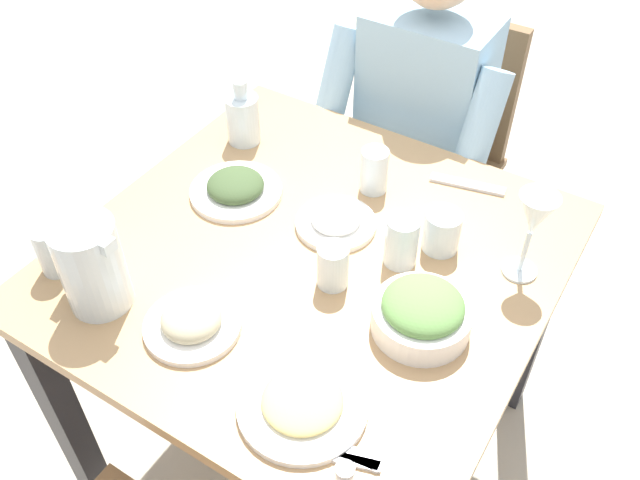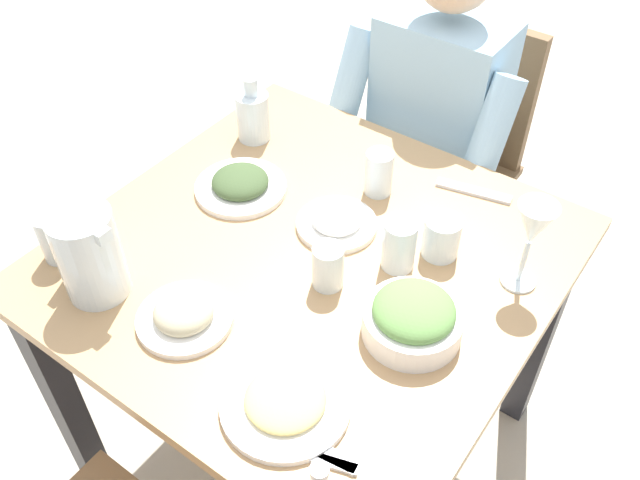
{
  "view_description": "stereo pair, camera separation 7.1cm",
  "coord_description": "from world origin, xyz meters",
  "px_view_note": "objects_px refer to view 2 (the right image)",
  "views": [
    {
      "loc": [
        -0.54,
        0.83,
        1.73
      ],
      "look_at": [
        0.01,
        -0.06,
        0.72
      ],
      "focal_mm": 38.62,
      "sensor_mm": 36.0,
      "label": 1
    },
    {
      "loc": [
        -0.6,
        0.79,
        1.73
      ],
      "look_at": [
        0.01,
        -0.06,
        0.72
      ],
      "focal_mm": 38.62,
      "sensor_mm": 36.0,
      "label": 2
    }
  ],
  "objects_px": {
    "dining_table": "(310,291)",
    "water_glass_by_pitcher": "(399,245)",
    "salad_bowl": "(413,318)",
    "water_glass_near_left": "(441,237)",
    "wine_glass": "(533,229)",
    "plate_fries": "(285,401)",
    "plate_yoghurt": "(338,222)",
    "chair_near": "(447,152)",
    "diner_near": "(418,145)",
    "plate_dolmas": "(240,184)",
    "water_pitcher": "(89,254)",
    "water_glass_far_right": "(328,266)",
    "salt_shaker": "(319,478)",
    "water_glass_far_left": "(379,173)",
    "oil_carafe": "(253,118)",
    "plate_beans": "(184,315)",
    "water_glass_center": "(54,237)"
  },
  "relations": [
    {
      "from": "diner_near",
      "to": "plate_fries",
      "type": "height_order",
      "value": "diner_near"
    },
    {
      "from": "plate_fries",
      "to": "water_glass_far_left",
      "type": "relative_size",
      "value": 2.11
    },
    {
      "from": "plate_beans",
      "to": "chair_near",
      "type": "bearing_deg",
      "value": -91.24
    },
    {
      "from": "salad_bowl",
      "to": "plate_fries",
      "type": "xyz_separation_m",
      "value": [
        0.09,
        0.26,
        -0.03
      ]
    },
    {
      "from": "salad_bowl",
      "to": "dining_table",
      "type": "bearing_deg",
      "value": -11.75
    },
    {
      "from": "water_glass_near_left",
      "to": "water_glass_far_right",
      "type": "xyz_separation_m",
      "value": [
        0.14,
        0.2,
        0.0
      ]
    },
    {
      "from": "water_glass_far_right",
      "to": "plate_fries",
      "type": "bearing_deg",
      "value": 111.15
    },
    {
      "from": "dining_table",
      "to": "salt_shaker",
      "type": "relative_size",
      "value": 17.39
    },
    {
      "from": "chair_near",
      "to": "plate_dolmas",
      "type": "relative_size",
      "value": 4.26
    },
    {
      "from": "dining_table",
      "to": "wine_glass",
      "type": "relative_size",
      "value": 4.79
    },
    {
      "from": "chair_near",
      "to": "diner_near",
      "type": "relative_size",
      "value": 0.75
    },
    {
      "from": "salad_bowl",
      "to": "oil_carafe",
      "type": "bearing_deg",
      "value": -25.92
    },
    {
      "from": "plate_yoghurt",
      "to": "salad_bowl",
      "type": "bearing_deg",
      "value": 150.28
    },
    {
      "from": "water_pitcher",
      "to": "water_glass_near_left",
      "type": "bearing_deg",
      "value": -135.81
    },
    {
      "from": "plate_dolmas",
      "to": "chair_near",
      "type": "bearing_deg",
      "value": -105.0
    },
    {
      "from": "plate_fries",
      "to": "water_glass_by_pitcher",
      "type": "distance_m",
      "value": 0.39
    },
    {
      "from": "salad_bowl",
      "to": "salt_shaker",
      "type": "bearing_deg",
      "value": 96.28
    },
    {
      "from": "plate_yoghurt",
      "to": "wine_glass",
      "type": "xyz_separation_m",
      "value": [
        -0.38,
        -0.08,
        0.13
      ]
    },
    {
      "from": "water_pitcher",
      "to": "salt_shaker",
      "type": "height_order",
      "value": "water_pitcher"
    },
    {
      "from": "water_pitcher",
      "to": "chair_near",
      "type": "bearing_deg",
      "value": -101.15
    },
    {
      "from": "water_glass_near_left",
      "to": "salt_shaker",
      "type": "height_order",
      "value": "water_glass_near_left"
    },
    {
      "from": "wine_glass",
      "to": "plate_fries",
      "type": "bearing_deg",
      "value": 68.18
    },
    {
      "from": "plate_beans",
      "to": "diner_near",
      "type": "bearing_deg",
      "value": -91.54
    },
    {
      "from": "chair_near",
      "to": "wine_glass",
      "type": "bearing_deg",
      "value": 126.65
    },
    {
      "from": "dining_table",
      "to": "water_glass_by_pitcher",
      "type": "distance_m",
      "value": 0.25
    },
    {
      "from": "diner_near",
      "to": "water_glass_center",
      "type": "distance_m",
      "value": 0.94
    },
    {
      "from": "plate_dolmas",
      "to": "water_glass_by_pitcher",
      "type": "relative_size",
      "value": 1.87
    },
    {
      "from": "oil_carafe",
      "to": "salt_shaker",
      "type": "relative_size",
      "value": 3.05
    },
    {
      "from": "plate_fries",
      "to": "chair_near",
      "type": "bearing_deg",
      "value": -77.4
    },
    {
      "from": "plate_yoghurt",
      "to": "water_glass_near_left",
      "type": "xyz_separation_m",
      "value": [
        -0.21,
        -0.06,
        0.03
      ]
    },
    {
      "from": "water_glass_far_left",
      "to": "wine_glass",
      "type": "distance_m",
      "value": 0.39
    },
    {
      "from": "water_glass_far_left",
      "to": "water_glass_center",
      "type": "relative_size",
      "value": 0.98
    },
    {
      "from": "chair_near",
      "to": "diner_near",
      "type": "height_order",
      "value": "diner_near"
    },
    {
      "from": "diner_near",
      "to": "oil_carafe",
      "type": "relative_size",
      "value": 7.14
    },
    {
      "from": "plate_beans",
      "to": "wine_glass",
      "type": "xyz_separation_m",
      "value": [
        -0.46,
        -0.46,
        0.12
      ]
    },
    {
      "from": "plate_beans",
      "to": "oil_carafe",
      "type": "relative_size",
      "value": 1.1
    },
    {
      "from": "plate_dolmas",
      "to": "water_glass_far_left",
      "type": "height_order",
      "value": "water_glass_far_left"
    },
    {
      "from": "water_pitcher",
      "to": "water_glass_by_pitcher",
      "type": "relative_size",
      "value": 1.72
    },
    {
      "from": "diner_near",
      "to": "plate_dolmas",
      "type": "bearing_deg",
      "value": 69.2
    },
    {
      "from": "salad_bowl",
      "to": "plate_yoghurt",
      "type": "xyz_separation_m",
      "value": [
        0.27,
        -0.15,
        -0.03
      ]
    },
    {
      "from": "salad_bowl",
      "to": "water_glass_near_left",
      "type": "relative_size",
      "value": 2.05
    },
    {
      "from": "plate_dolmas",
      "to": "oil_carafe",
      "type": "xyz_separation_m",
      "value": [
        0.11,
        -0.18,
        0.04
      ]
    },
    {
      "from": "plate_dolmas",
      "to": "plate_fries",
      "type": "bearing_deg",
      "value": 138.02
    },
    {
      "from": "water_glass_by_pitcher",
      "to": "water_pitcher",
      "type": "bearing_deg",
      "value": 42.16
    },
    {
      "from": "chair_near",
      "to": "water_glass_near_left",
      "type": "height_order",
      "value": "chair_near"
    },
    {
      "from": "chair_near",
      "to": "water_pitcher",
      "type": "bearing_deg",
      "value": 78.85
    },
    {
      "from": "water_pitcher",
      "to": "salad_bowl",
      "type": "xyz_separation_m",
      "value": [
        -0.55,
        -0.26,
        -0.05
      ]
    },
    {
      "from": "chair_near",
      "to": "water_pitcher",
      "type": "relative_size",
      "value": 4.63
    },
    {
      "from": "water_pitcher",
      "to": "water_glass_far_left",
      "type": "bearing_deg",
      "value": -116.32
    },
    {
      "from": "dining_table",
      "to": "salad_bowl",
      "type": "relative_size",
      "value": 5.15
    }
  ]
}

